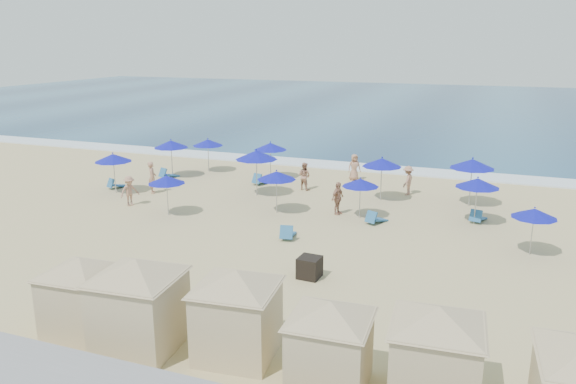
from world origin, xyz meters
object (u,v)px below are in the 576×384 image
Objects in this scene: trash_bin at (310,267)px; cabana_3 at (330,334)px; beachgoer_4 at (354,167)px; umbrella_5 at (256,155)px; umbrella_11 at (534,213)px; beachgoer_5 at (130,191)px; beachgoer_1 at (304,176)px; umbrella_10 at (478,183)px; beachgoer_3 at (408,180)px; cabana_2 at (237,302)px; umbrella_1 at (113,158)px; umbrella_8 at (360,183)px; cabana_0 at (82,286)px; cabana_4 at (437,342)px; cabana_1 at (138,292)px; umbrella_6 at (277,175)px; umbrella_9 at (472,164)px; umbrella_4 at (270,146)px; beachgoer_2 at (338,198)px; umbrella_2 at (208,143)px; beachgoer_0 at (152,177)px; umbrella_0 at (171,144)px; umbrella_7 at (382,162)px; umbrella_3 at (166,180)px.

trash_bin is 6.87m from cabana_3.
umbrella_5 is at bearing -160.78° from beachgoer_4.
umbrella_11 is 1.28× the size of beachgoer_5.
umbrella_10 is at bearing 176.56° from beachgoer_1.
cabana_2 is at bearing 5.19° from beachgoer_3.
umbrella_8 is at bearing 1.52° from umbrella_1.
beachgoer_3 is (1.49, 12.94, 0.44)m from trash_bin.
cabana_0 is 14.80m from umbrella_8.
cabana_4 is 19.25m from beachgoer_3.
cabana_1 is 2.83× the size of beachgoer_3.
beachgoer_3 is at bearing -32.24° from beachgoer_5.
beachgoer_4 is (-7.35, 21.13, -0.76)m from cabana_4.
umbrella_9 reaches higher than umbrella_6.
beachgoer_1 is at bearing -32.67° from umbrella_4.
trash_bin is at bearing 65.07° from cabana_1.
cabana_2 is at bearing -106.16° from umbrella_9.
umbrella_1 is 1.43× the size of beachgoer_3.
beachgoer_2 is (3.78, 14.15, -0.67)m from cabana_0.
umbrella_11 is (7.71, 5.36, 1.38)m from trash_bin.
trash_bin is at bearing 88.32° from cabana_2.
umbrella_2 is at bearing 137.87° from umbrella_6.
beachgoer_0 is 1.12× the size of beachgoer_1.
umbrella_2 is 4.60m from umbrella_4.
umbrella_9 is (19.18, 4.51, 0.22)m from umbrella_1.
beachgoer_5 is at bearing 179.57° from umbrella_11.
umbrella_0 is 9.04m from beachgoer_1.
beachgoer_2 is at bearing 114.64° from cabana_4.
cabana_0 reaches higher than beachgoer_0.
cabana_2 reaches higher than umbrella_7.
umbrella_11 is at bearing 54.61° from cabana_2.
umbrella_11 is at bearing -29.36° from umbrella_4.
umbrella_1 reaches higher than umbrella_6.
cabana_4 is 20.57m from beachgoer_5.
beachgoer_5 is at bearing -167.88° from beachgoer_4.
cabana_3 reaches higher than beachgoer_3.
cabana_0 is 18.20m from umbrella_10.
umbrella_6 is at bearing 95.20° from cabana_1.
cabana_3 is 1.72× the size of umbrella_4.
umbrella_6 is 8.00m from beachgoer_5.
umbrella_6 is (7.70, -6.97, -0.03)m from umbrella_2.
umbrella_3 is (5.14, -2.55, -0.24)m from umbrella_1.
umbrella_1 is 3.24m from beachgoer_5.
umbrella_2 is 1.25× the size of beachgoer_0.
cabana_3 reaches higher than beachgoer_0.
trash_bin is 10.40m from umbrella_3.
cabana_3 is 1.98× the size of umbrella_8.
cabana_2 is at bearing -70.00° from umbrella_4.
umbrella_6 reaches higher than beachgoer_0.
beachgoer_3 is at bearing 132.70° from umbrella_10.
cabana_2 is 2.11× the size of umbrella_3.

